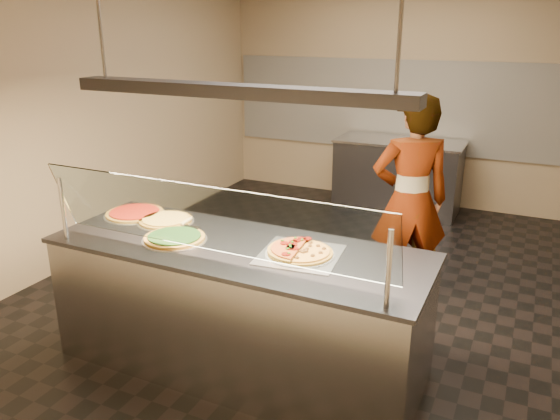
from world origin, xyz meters
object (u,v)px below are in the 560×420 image
at_px(prep_table, 398,175).
at_px(worker, 410,201).
at_px(sneeze_guard, 207,220).
at_px(pizza_tomato, 135,213).
at_px(pizza_cheese, 166,220).
at_px(pizza_spinach, 175,237).
at_px(serving_counter, 239,307).
at_px(half_pizza_sausage, 315,253).
at_px(half_pizza_pepperoni, 286,247).
at_px(heat_lamp_housing, 233,91).
at_px(pizza_spatula, 188,224).
at_px(perforated_tray, 300,254).

bearing_deg(prep_table, worker, -74.49).
bearing_deg(sneeze_guard, pizza_tomato, 151.76).
xyz_separation_m(pizza_cheese, prep_table, (0.86, 3.76, -0.48)).
bearing_deg(pizza_spinach, serving_counter, 11.50).
distance_m(pizza_tomato, worker, 2.27).
bearing_deg(sneeze_guard, half_pizza_sausage, 35.71).
relative_size(half_pizza_sausage, pizza_spinach, 0.97).
distance_m(half_pizza_sausage, pizza_spinach, 0.99).
bearing_deg(pizza_tomato, pizza_spinach, -26.99).
bearing_deg(sneeze_guard, prep_table, 88.06).
bearing_deg(half_pizza_pepperoni, heat_lamp_housing, -172.72).
bearing_deg(pizza_spatula, pizza_tomato, 173.20).
bearing_deg(heat_lamp_housing, sneeze_guard, -90.00).
bearing_deg(perforated_tray, pizza_cheese, 173.03).
relative_size(perforated_tray, heat_lamp_housing, 0.24).
xyz_separation_m(half_pizza_sausage, pizza_spatula, (-1.03, 0.10, 0.00)).
relative_size(sneeze_guard, prep_table, 1.47).
bearing_deg(serving_counter, half_pizza_sausage, 4.73).
relative_size(pizza_cheese, worker, 0.23).
xyz_separation_m(half_pizza_sausage, heat_lamp_housing, (-0.54, -0.04, 0.99)).
xyz_separation_m(pizza_spinach, worker, (1.26, 1.61, -0.03)).
bearing_deg(heat_lamp_housing, pizza_tomato, 168.44).
bearing_deg(sneeze_guard, pizza_spinach, 150.15).
relative_size(pizza_spatula, heat_lamp_housing, 0.10).
xyz_separation_m(pizza_spinach, pizza_spatula, (-0.05, 0.24, 0.01)).
xyz_separation_m(pizza_spinach, prep_table, (0.59, 4.03, -0.48)).
bearing_deg(heat_lamp_housing, perforated_tray, 5.49).
height_order(perforated_tray, pizza_spatula, pizza_spatula).
height_order(half_pizza_pepperoni, pizza_spatula, half_pizza_pepperoni).
bearing_deg(pizza_tomato, pizza_cheese, -4.93).
xyz_separation_m(sneeze_guard, heat_lamp_housing, (0.00, 0.34, 0.72)).
relative_size(sneeze_guard, pizza_tomato, 5.00).
height_order(pizza_tomato, prep_table, pizza_tomato).
relative_size(half_pizza_pepperoni, worker, 0.24).
relative_size(half_pizza_sausage, pizza_spatula, 1.87).
distance_m(pizza_cheese, pizza_spatula, 0.23).
bearing_deg(heat_lamp_housing, pizza_spinach, -168.50).
bearing_deg(pizza_tomato, pizza_spatula, -6.80).
xyz_separation_m(worker, heat_lamp_housing, (-0.82, -1.52, 1.04)).
bearing_deg(perforated_tray, pizza_spatula, 173.62).
bearing_deg(pizza_spatula, pizza_cheese, 170.57).
xyz_separation_m(sneeze_guard, worker, (0.82, 1.86, -0.31)).
relative_size(serving_counter, half_pizza_pepperoni, 5.92).
distance_m(half_pizza_sausage, heat_lamp_housing, 1.13).
height_order(sneeze_guard, pizza_tomato, sneeze_guard).
relative_size(pizza_spinach, pizza_spatula, 1.92).
height_order(perforated_tray, worker, worker).
bearing_deg(pizza_tomato, prep_table, 72.50).
xyz_separation_m(serving_counter, pizza_spatula, (-0.50, 0.15, 0.49)).
relative_size(pizza_spinach, heat_lamp_housing, 0.19).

